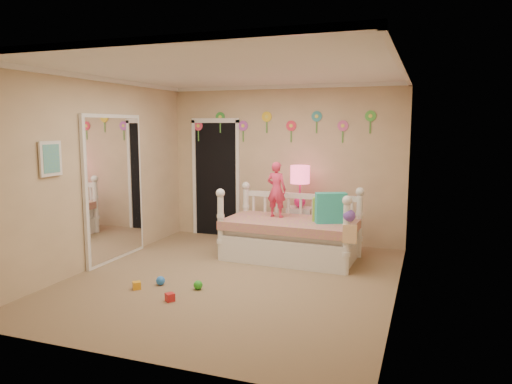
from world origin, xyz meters
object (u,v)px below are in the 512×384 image
at_px(daybed, 291,224).
at_px(table_lamp, 300,180).
at_px(nightstand, 299,227).
at_px(child, 276,190).

relative_size(daybed, table_lamp, 2.87).
distance_m(nightstand, table_lamp, 0.77).
height_order(child, nightstand, child).
relative_size(daybed, nightstand, 2.99).
height_order(nightstand, table_lamp, table_lamp).
distance_m(daybed, nightstand, 0.75).
xyz_separation_m(child, nightstand, (0.20, 0.59, -0.68)).
relative_size(nightstand, table_lamp, 0.96).
xyz_separation_m(daybed, table_lamp, (-0.06, 0.72, 0.57)).
height_order(daybed, nightstand, daybed).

